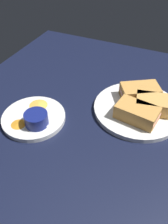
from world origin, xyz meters
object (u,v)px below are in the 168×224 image
at_px(sandwich_half_far, 156,105).
at_px(spoon_by_dark_ramekin, 143,104).
at_px(sandwich_half_near, 137,113).
at_px(spoon_by_gravy_ramekin, 42,122).
at_px(sandwich_half_extra, 140,92).
at_px(ramekin_light_gravy, 36,119).
at_px(plate_chips_companion, 34,118).
at_px(plate_sandwich_main, 137,109).
at_px(ramekin_dark_sauce, 143,92).

distance_m(sandwich_half_far, spoon_by_dark_ramekin, 0.05).
xyz_separation_m(sandwich_half_near, sandwich_half_far, (-0.05, -0.06, 0.00)).
height_order(sandwich_half_near, spoon_by_gravy_ramekin, sandwich_half_near).
bearing_deg(sandwich_half_extra, ramekin_light_gravy, 45.67).
bearing_deg(sandwich_half_far, ramekin_light_gravy, 34.05).
height_order(spoon_by_dark_ramekin, plate_chips_companion, spoon_by_dark_ramekin).
relative_size(sandwich_half_far, sandwich_half_extra, 0.96).
bearing_deg(plate_sandwich_main, ramekin_dark_sauce, -89.38).
height_order(plate_chips_companion, ramekin_light_gravy, ramekin_light_gravy).
xyz_separation_m(sandwich_half_near, sandwich_half_extra, (0.02, -0.11, 0.00)).
bearing_deg(sandwich_half_extra, spoon_by_dark_ramekin, 121.91).
bearing_deg(sandwich_half_near, plate_chips_companion, 22.48).
relative_size(sandwich_half_far, plate_chips_companion, 0.70).
bearing_deg(plate_chips_companion, spoon_by_dark_ramekin, -147.27).
distance_m(sandwich_half_far, ramekin_light_gravy, 0.39).
distance_m(ramekin_dark_sauce, ramekin_light_gravy, 0.38).
xyz_separation_m(sandwich_half_far, spoon_by_gravy_ramekin, (0.31, 0.21, -0.02)).
height_order(ramekin_dark_sauce, plate_chips_companion, ramekin_dark_sauce).
bearing_deg(spoon_by_gravy_ramekin, sandwich_half_near, -151.47).
distance_m(sandwich_half_far, ramekin_dark_sauce, 0.08).
relative_size(sandwich_half_far, ramekin_dark_sauce, 2.40).
height_order(sandwich_half_far, spoon_by_dark_ramekin, sandwich_half_far).
bearing_deg(ramekin_dark_sauce, ramekin_light_gravy, 45.91).
bearing_deg(plate_sandwich_main, sandwich_half_extra, -80.38).
height_order(sandwich_half_extra, ramekin_dark_sauce, sandwich_half_extra).
distance_m(sandwich_half_near, ramekin_dark_sauce, 0.12).
distance_m(sandwich_half_near, spoon_by_dark_ramekin, 0.08).
bearing_deg(sandwich_half_near, spoon_by_dark_ramekin, -93.52).
height_order(plate_sandwich_main, sandwich_half_near, sandwich_half_near).
bearing_deg(plate_chips_companion, ramekin_dark_sauce, -140.06).
xyz_separation_m(sandwich_half_extra, spoon_by_gravy_ramekin, (0.25, 0.25, -0.02)).
xyz_separation_m(sandwich_half_extra, ramekin_dark_sauce, (-0.01, -0.01, -0.00)).
bearing_deg(spoon_by_dark_ramekin, plate_chips_companion, 32.73).
bearing_deg(ramekin_dark_sauce, plate_chips_companion, 39.94).
bearing_deg(spoon_by_dark_ramekin, sandwich_half_near, 86.48).
distance_m(sandwich_half_extra, plate_chips_companion, 0.38).
xyz_separation_m(sandwich_half_near, ramekin_dark_sauce, (0.01, -0.12, -0.00)).
height_order(sandwich_half_far, plate_chips_companion, sandwich_half_far).
bearing_deg(sandwich_half_far, ramekin_dark_sauce, -45.52).
bearing_deg(sandwich_half_far, sandwich_half_near, 54.62).
xyz_separation_m(ramekin_dark_sauce, plate_chips_companion, (0.30, 0.25, -0.03)).
bearing_deg(ramekin_light_gravy, spoon_by_dark_ramekin, -141.13).
bearing_deg(ramekin_light_gravy, sandwich_half_near, -151.01).
bearing_deg(plate_chips_companion, ramekin_light_gravy, 140.19).
distance_m(plate_chips_companion, spoon_by_gravy_ramekin, 0.05).
distance_m(sandwich_half_extra, ramekin_dark_sauce, 0.01).
bearing_deg(spoon_by_dark_ramekin, sandwich_half_extra, -58.09).
distance_m(sandwich_half_extra, ramekin_light_gravy, 0.37).
relative_size(sandwich_half_near, ramekin_light_gravy, 1.92).
xyz_separation_m(ramekin_dark_sauce, ramekin_light_gravy, (0.27, 0.27, 0.00)).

